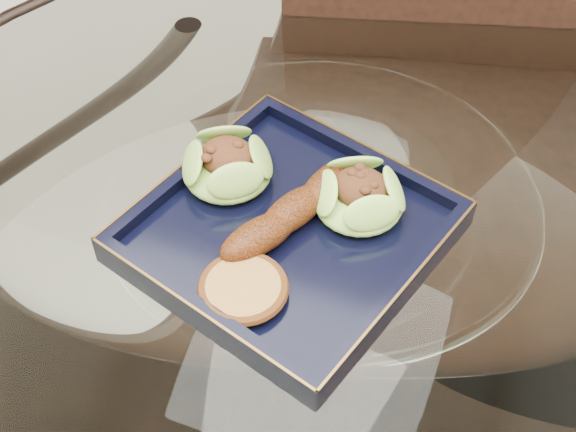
% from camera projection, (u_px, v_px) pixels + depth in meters
% --- Properties ---
extents(dining_table, '(1.13, 1.13, 0.77)m').
position_uv_depth(dining_table, '(316.00, 320.00, 0.94)').
color(dining_table, white).
rests_on(dining_table, ground).
extents(dining_chair, '(0.55, 0.55, 1.02)m').
position_uv_depth(dining_chair, '(425.00, 181.00, 1.13)').
color(dining_chair, black).
rests_on(dining_chair, ground).
extents(navy_plate, '(0.34, 0.34, 0.02)m').
position_uv_depth(navy_plate, '(288.00, 236.00, 0.80)').
color(navy_plate, black).
rests_on(navy_plate, dining_table).
extents(lettuce_wrap_left, '(0.10, 0.10, 0.03)m').
position_uv_depth(lettuce_wrap_left, '(227.00, 167.00, 0.83)').
color(lettuce_wrap_left, '#639C2D').
rests_on(lettuce_wrap_left, navy_plate).
extents(lettuce_wrap_right, '(0.10, 0.10, 0.03)m').
position_uv_depth(lettuce_wrap_right, '(359.00, 198.00, 0.80)').
color(lettuce_wrap_right, '#64AC32').
rests_on(lettuce_wrap_right, navy_plate).
extents(roasted_plantain, '(0.11, 0.17, 0.03)m').
position_uv_depth(roasted_plantain, '(293.00, 211.00, 0.79)').
color(roasted_plantain, '#5F280A').
rests_on(roasted_plantain, navy_plate).
extents(crumb_patty, '(0.09, 0.09, 0.01)m').
position_uv_depth(crumb_patty, '(243.00, 289.00, 0.74)').
color(crumb_patty, '#AD8539').
rests_on(crumb_patty, navy_plate).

